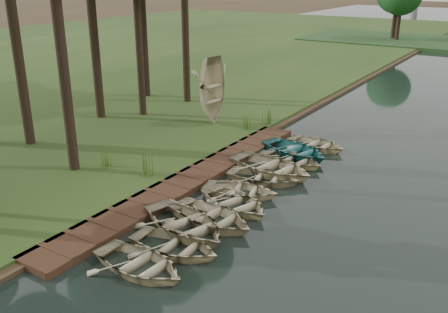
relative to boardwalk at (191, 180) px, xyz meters
The scene contains 18 objects.
ground 1.61m from the boardwalk, ahead, with size 300.00×300.00×0.00m, color #3D2F1D.
boardwalk is the anchor object (origin of this frame).
rowboat_0 6.73m from the boardwalk, 66.84° to the right, with size 2.25×3.15×0.65m, color #BDB089.
rowboat_1 5.58m from the boardwalk, 59.10° to the right, with size 2.19×3.06×0.63m, color #BDB089.
rowboat_2 4.25m from the boardwalk, 56.44° to the right, with size 2.66×3.72×0.77m, color #BDB089.
rowboat_3 3.83m from the boardwalk, 43.20° to the right, with size 2.41×3.38×0.70m, color #BDB089.
rowboat_4 3.05m from the boardwalk, 21.42° to the right, with size 2.26×3.16×0.65m, color #BDB089.
rowboat_5 2.46m from the boardwalk, ahead, with size 2.14×3.00×0.62m, color #BDB089.
rowboat_6 3.03m from the boardwalk, 32.00° to the left, with size 2.22×3.11×0.64m, color #BDB089.
rowboat_7 3.58m from the boardwalk, 47.81° to the left, with size 2.83×3.97×0.82m, color #BDB089.
rowboat_8 4.92m from the boardwalk, 57.18° to the left, with size 2.18×3.05×0.63m, color #BDB089.
rowboat_9 5.72m from the boardwalk, 66.18° to the left, with size 2.57×3.59×0.74m, color #2A7673.
rowboat_10 7.31m from the boardwalk, 67.91° to the left, with size 2.15×3.02×0.62m, color #BDB089.
stored_rowboat 7.61m from the boardwalk, 116.83° to the left, with size 2.71×3.80×0.79m, color #BDB089.
reeds_0 1.95m from the boardwalk, 148.75° to the right, with size 0.60×0.60×1.13m, color #3F661E.
reeds_1 4.03m from the boardwalk, 164.42° to the right, with size 0.60×0.60×1.01m, color #3F661E.
reeds_2 7.14m from the boardwalk, 100.17° to the left, with size 0.60×0.60×0.96m, color #3F661E.
reeds_3 8.65m from the boardwalk, 96.66° to the left, with size 0.60×0.60×0.98m, color #3F661E.
Camera 1 is at (9.92, -15.46, 8.33)m, focal length 40.00 mm.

